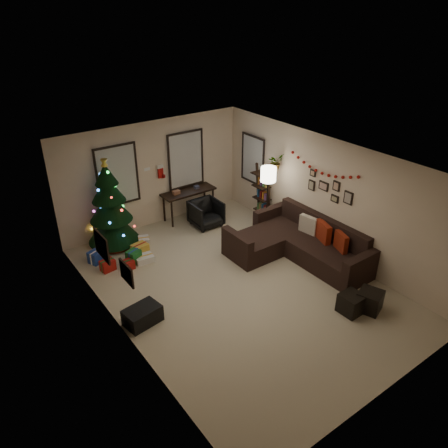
% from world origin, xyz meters
% --- Properties ---
extents(floor, '(7.00, 7.00, 0.00)m').
position_xyz_m(floor, '(0.00, 0.00, 0.00)').
color(floor, '#B9AA8C').
rests_on(floor, ground).
extents(ceiling, '(7.00, 7.00, 0.00)m').
position_xyz_m(ceiling, '(0.00, 0.00, 2.70)').
color(ceiling, white).
rests_on(ceiling, floor).
extents(wall_back, '(5.00, 0.00, 5.00)m').
position_xyz_m(wall_back, '(0.00, 3.50, 1.35)').
color(wall_back, beige).
rests_on(wall_back, floor).
extents(wall_front, '(5.00, 0.00, 5.00)m').
position_xyz_m(wall_front, '(0.00, -3.50, 1.35)').
color(wall_front, beige).
rests_on(wall_front, floor).
extents(wall_left, '(0.00, 7.00, 7.00)m').
position_xyz_m(wall_left, '(-2.50, 0.00, 1.35)').
color(wall_left, beige).
rests_on(wall_left, floor).
extents(wall_right, '(0.00, 7.00, 7.00)m').
position_xyz_m(wall_right, '(2.50, 0.00, 1.35)').
color(wall_right, beige).
rests_on(wall_right, floor).
extents(window_back_left, '(1.05, 0.06, 1.50)m').
position_xyz_m(window_back_left, '(-0.95, 3.47, 1.55)').
color(window_back_left, '#728CB2').
rests_on(window_back_left, wall_back).
extents(window_back_right, '(1.05, 0.06, 1.50)m').
position_xyz_m(window_back_right, '(0.95, 3.47, 1.55)').
color(window_back_right, '#728CB2').
rests_on(window_back_right, wall_back).
extents(window_right_wall, '(0.06, 0.90, 1.30)m').
position_xyz_m(window_right_wall, '(2.47, 2.55, 1.50)').
color(window_right_wall, '#728CB2').
rests_on(window_right_wall, wall_right).
extents(christmas_tree, '(1.20, 1.20, 2.23)m').
position_xyz_m(christmas_tree, '(-1.37, 3.08, 0.92)').
color(christmas_tree, black).
rests_on(christmas_tree, floor).
extents(presents, '(1.50, 1.01, 0.30)m').
position_xyz_m(presents, '(-1.41, 2.23, 0.12)').
color(presents, maroon).
rests_on(presents, floor).
extents(sofa, '(2.05, 2.97, 0.91)m').
position_xyz_m(sofa, '(1.81, 0.11, 0.30)').
color(sofa, black).
rests_on(sofa, floor).
extents(pillow_red_a, '(0.25, 0.43, 0.42)m').
position_xyz_m(pillow_red_a, '(2.21, -0.78, 0.64)').
color(pillow_red_a, maroon).
rests_on(pillow_red_a, sofa).
extents(pillow_red_b, '(0.28, 0.51, 0.49)m').
position_xyz_m(pillow_red_b, '(2.21, -0.27, 0.64)').
color(pillow_red_b, maroon).
rests_on(pillow_red_b, sofa).
extents(pillow_cream, '(0.20, 0.46, 0.45)m').
position_xyz_m(pillow_cream, '(2.21, 0.18, 0.63)').
color(pillow_cream, '#C1B29C').
rests_on(pillow_cream, sofa).
extents(ottoman_near, '(0.42, 0.42, 0.39)m').
position_xyz_m(ottoman_near, '(1.22, -1.95, 0.20)').
color(ottoman_near, black).
rests_on(ottoman_near, floor).
extents(ottoman_far, '(0.54, 0.54, 0.40)m').
position_xyz_m(ottoman_far, '(1.56, -2.11, 0.20)').
color(ottoman_far, black).
rests_on(ottoman_far, floor).
extents(desk, '(1.45, 0.52, 0.78)m').
position_xyz_m(desk, '(0.85, 3.22, 0.69)').
color(desk, black).
rests_on(desk, floor).
extents(desk_chair, '(0.68, 0.64, 0.69)m').
position_xyz_m(desk_chair, '(0.96, 2.57, 0.35)').
color(desk_chair, black).
rests_on(desk_chair, floor).
extents(bookshelf, '(0.30, 0.47, 1.58)m').
position_xyz_m(bookshelf, '(2.30, 1.92, 0.76)').
color(bookshelf, black).
rests_on(bookshelf, floor).
extents(potted_plant, '(0.53, 0.47, 0.53)m').
position_xyz_m(potted_plant, '(2.30, 1.51, 1.83)').
color(potted_plant, '#4C4C4C').
rests_on(potted_plant, bookshelf).
extents(floor_lamp, '(0.37, 0.37, 1.76)m').
position_xyz_m(floor_lamp, '(1.95, 1.35, 1.47)').
color(floor_lamp, black).
rests_on(floor_lamp, floor).
extents(art_map, '(0.04, 0.60, 0.50)m').
position_xyz_m(art_map, '(-2.48, 0.68, 1.49)').
color(art_map, black).
rests_on(art_map, wall_left).
extents(art_abstract, '(0.04, 0.45, 0.35)m').
position_xyz_m(art_abstract, '(-2.48, -0.33, 1.48)').
color(art_abstract, black).
rests_on(art_abstract, wall_left).
extents(gallery, '(0.03, 1.25, 0.54)m').
position_xyz_m(gallery, '(2.48, -0.07, 1.57)').
color(gallery, black).
rests_on(gallery, wall_right).
extents(garland, '(0.08, 1.90, 0.30)m').
position_xyz_m(garland, '(2.45, 0.16, 1.99)').
color(garland, '#A5140C').
rests_on(garland, wall_right).
extents(stocking_left, '(0.20, 0.05, 0.36)m').
position_xyz_m(stocking_left, '(-0.14, 3.53, 1.39)').
color(stocking_left, '#990F0C').
rests_on(stocking_left, wall_back).
extents(stocking_right, '(0.20, 0.05, 0.36)m').
position_xyz_m(stocking_right, '(0.19, 3.43, 1.41)').
color(stocking_right, '#990F0C').
rests_on(stocking_right, wall_back).
extents(storage_bin, '(0.71, 0.53, 0.33)m').
position_xyz_m(storage_bin, '(-2.11, 0.09, 0.16)').
color(storage_bin, black).
rests_on(storage_bin, floor).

